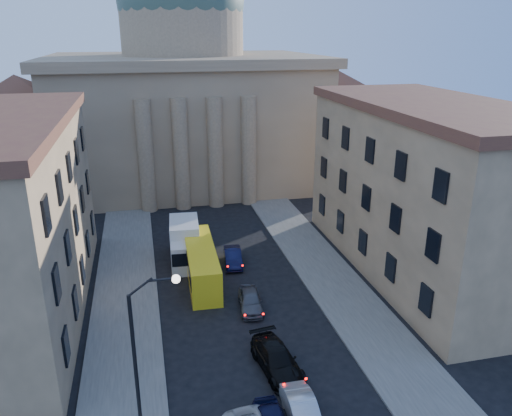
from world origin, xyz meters
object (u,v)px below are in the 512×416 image
Objects in this scene: car_right_near at (303,411)px; box_truck at (185,244)px; city_bus at (201,262)px; street_lamp at (144,342)px.

car_right_near is 22.12m from box_truck.
street_lamp is at bearing -104.64° from city_bus.
street_lamp is 0.85× the size of city_bus.
street_lamp reaches higher than box_truck.
street_lamp is at bearing -96.66° from box_truck.
street_lamp is 9.34m from car_right_near.
city_bus is (-3.20, 17.84, 0.85)m from car_right_near.
box_truck reaches higher than city_bus.
city_bus is 3.99m from box_truck.
street_lamp is 2.06× the size of car_right_near.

